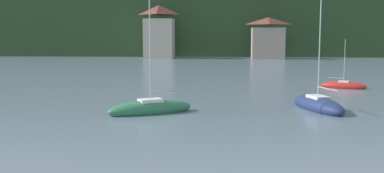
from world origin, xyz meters
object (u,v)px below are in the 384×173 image
object	(u,v)px
shore_building_west	(159,33)
shore_building_westcentral	(268,39)
sailboat_mid_8	(151,109)
sailboat_mid_9	(318,105)
sailboat_far_1	(344,86)

from	to	relation	value
shore_building_west	shore_building_westcentral	size ratio (longest dim) A/B	1.31
shore_building_west	sailboat_mid_8	distance (m)	66.07
shore_building_west	sailboat_mid_9	world-z (taller)	shore_building_west
sailboat_far_1	shore_building_westcentral	bearing A→B (deg)	115.76
sailboat_mid_9	sailboat_far_1	bearing A→B (deg)	-40.33
shore_building_westcentral	sailboat_mid_8	world-z (taller)	shore_building_westcentral
shore_building_west	sailboat_mid_9	xyz separation A→B (m)	(19.71, -63.23, -5.10)
sailboat_mid_8	sailboat_mid_9	bearing A→B (deg)	161.22
sailboat_far_1	shore_building_west	bearing A→B (deg)	139.50
shore_building_westcentral	sailboat_far_1	distance (m)	50.13
sailboat_far_1	sailboat_mid_8	size ratio (longest dim) A/B	0.61
shore_building_westcentral	sailboat_mid_9	world-z (taller)	sailboat_mid_9
shore_building_west	sailboat_mid_8	size ratio (longest dim) A/B	1.38
shore_building_west	sailboat_far_1	bearing A→B (deg)	-63.86
sailboat_mid_8	sailboat_mid_9	world-z (taller)	sailboat_mid_9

